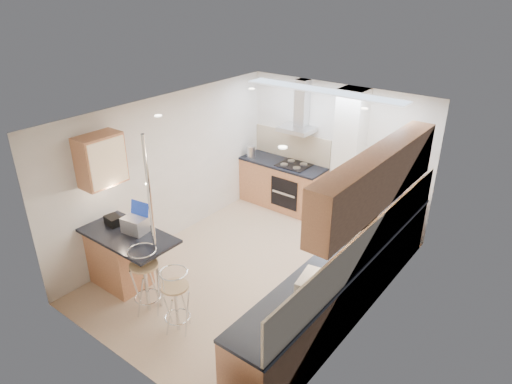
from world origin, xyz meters
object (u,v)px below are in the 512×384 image
Objects in this scene: laptop at (135,225)px; bar_stool_end at (176,301)px; microwave at (363,231)px; bread_bin at (315,286)px; bar_stool_near at (146,280)px.

laptop reaches higher than bar_stool_end.
microwave reaches higher than bread_bin.
microwave is at bearing 25.86° from laptop.
bar_stool_end is 1.82m from bread_bin.
microwave reaches higher than bar_stool_end.
bar_stool_near is at bearing 123.37° from bar_stool_end.
laptop is 2.69m from bread_bin.
bread_bin is at bearing 167.12° from microwave.
microwave is 2.61m from bar_stool_end.
microwave reaches higher than bar_stool_near.
laptop is at bearing 107.64° from microwave.
bar_stool_near is 2.34m from bread_bin.
laptop is 0.77× the size of bread_bin.
microwave is at bearing -1.09° from bar_stool_end.
bar_stool_near is at bearing -39.22° from laptop.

